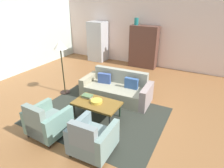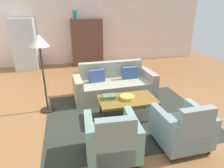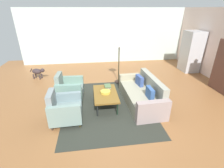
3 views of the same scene
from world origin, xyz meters
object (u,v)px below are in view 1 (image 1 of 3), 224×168
Objects in this scene: fruit_bowl at (97,101)px; cabinet at (144,47)px; coffee_table at (97,104)px; refrigerator at (98,41)px; book_stack at (87,96)px; floor_lamp at (61,50)px; armchair_left at (46,123)px; vase_tall at (136,21)px; couch at (117,89)px; armchair_right at (91,140)px.

cabinet reaches higher than fruit_bowl.
refrigerator is (-2.60, 4.28, 0.53)m from coffee_table.
book_stack is 1.74m from floor_lamp.
book_stack is 0.15× the size of refrigerator.
cabinet reaches higher than book_stack.
armchair_left is at bearing -117.16° from fruit_bowl.
coffee_table is 0.67× the size of cabinet.
coffee_table is 0.65× the size of refrigerator.
coffee_table is at bearing -80.78° from vase_tall.
refrigerator reaches higher than book_stack.
book_stack is at bearing -24.06° from floor_lamp.
floor_lamp is (-1.68, -0.49, 1.16)m from couch.
vase_tall is (-1.31, 5.54, 1.60)m from armchair_right.
floor_lamp reaches higher than coffee_table.
armchair_right is (0.61, -2.35, 0.06)m from couch.
book_stack is 0.16× the size of cabinet.
coffee_table is at bearing -58.67° from refrigerator.
refrigerator is at bearing 118.20° from book_stack.
fruit_bowl is 1.04× the size of vase_tall.
cabinet is 1.05× the size of floor_lamp.
fruit_bowl is at bearing -22.49° from floor_lamp.
couch is at bearing 78.98° from armchair_left.
armchair_left and armchair_right have the same top height.
vase_tall is (-0.71, 4.38, 1.48)m from fruit_bowl.
armchair_right is 0.49× the size of cabinet.
refrigerator is (-2.00, 5.44, 0.58)m from armchair_left.
fruit_bowl is at bearing -58.73° from refrigerator.
armchair_right reaches higher than couch.
armchair_right reaches higher than book_stack.
coffee_table is 0.70× the size of floor_lamp.
armchair_right is at bearing -80.66° from cabinet.
cabinet is (0.06, 4.28, 0.42)m from book_stack.
book_stack is at bearing 125.56° from armchair_right.
coffee_table is 1.31m from armchair_left.
book_stack is (-0.36, 0.11, 0.01)m from fruit_bowl.
armchair_left is at bearing -88.89° from vase_tall.
fruit_bowl is at bearing -80.85° from vase_tall.
fruit_bowl is 4.41m from cabinet.
book_stack is at bearing 163.80° from coffee_table.
vase_tall is (-0.71, 4.38, 1.55)m from coffee_table.
coffee_table is 2.11m from floor_lamp.
vase_tall is (-0.71, 3.19, 1.66)m from couch.
couch reaches higher than book_stack.
refrigerator is 1.08× the size of floor_lamp.
armchair_left is 0.51× the size of floor_lamp.
vase_tall reaches higher than floor_lamp.
refrigerator reaches higher than armchair_left.
vase_tall is 2.15m from refrigerator.
armchair_left is at bearing -100.50° from book_stack.
refrigerator is (-3.21, 5.44, 0.58)m from armchair_right.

